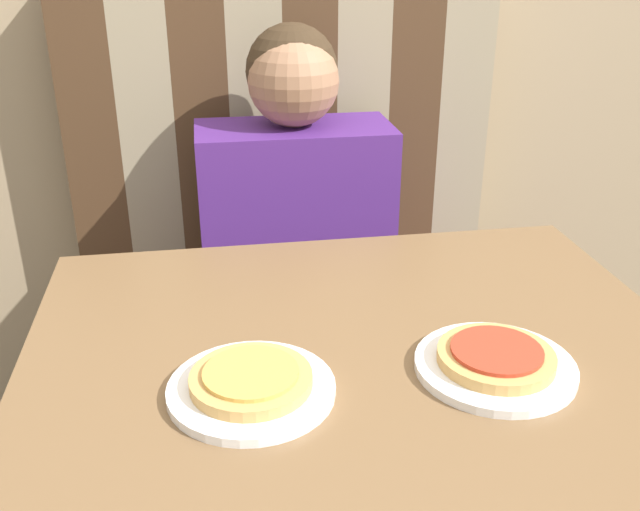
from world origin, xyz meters
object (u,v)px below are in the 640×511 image
(plate_left, at_px, (251,389))
(pizza_left, at_px, (251,378))
(pizza_right, at_px, (496,356))
(person, at_px, (295,183))
(plate_right, at_px, (495,366))

(plate_left, relative_size, pizza_left, 1.37)
(pizza_left, xyz_separation_m, pizza_right, (0.31, 0.00, 0.00))
(person, xyz_separation_m, plate_right, (0.15, -0.78, 0.01))
(person, distance_m, plate_left, 0.80)
(plate_right, bearing_deg, person, 101.15)
(plate_right, distance_m, pizza_right, 0.02)
(person, height_order, plate_right, person)
(person, xyz_separation_m, pizza_left, (-0.15, -0.78, 0.02))
(person, bearing_deg, plate_right, -78.85)
(plate_left, height_order, pizza_left, pizza_left)
(plate_left, xyz_separation_m, pizza_right, (0.31, 0.00, 0.02))
(plate_right, xyz_separation_m, pizza_left, (-0.31, 0.00, 0.02))
(plate_left, distance_m, pizza_right, 0.31)
(plate_left, bearing_deg, plate_right, 0.00)
(pizza_right, bearing_deg, person, 101.15)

